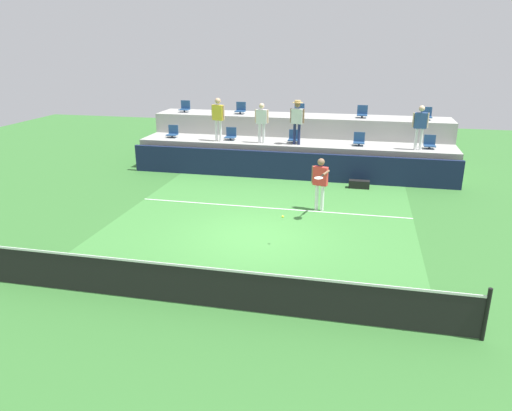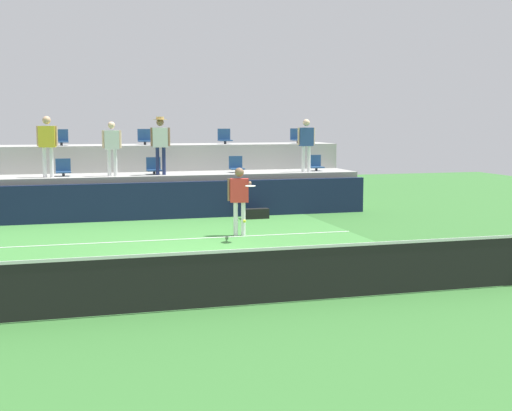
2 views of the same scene
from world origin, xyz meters
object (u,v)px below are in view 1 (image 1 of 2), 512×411
at_px(stadium_chair_lower_far_left, 173,132).
at_px(stadium_chair_upper_center, 299,111).
at_px(spectator_in_white, 218,115).
at_px(stadium_chair_lower_right, 359,140).
at_px(tennis_ball, 283,217).
at_px(tennis_player, 320,179).
at_px(stadium_chair_upper_far_left, 185,107).
at_px(stadium_chair_lower_far_right, 430,143).
at_px(stadium_chair_lower_center, 294,137).
at_px(stadium_chair_lower_left, 231,135).
at_px(stadium_chair_upper_right, 362,113).
at_px(stadium_chair_upper_left, 241,109).
at_px(equipment_bag, 359,184).
at_px(spectator_leaning_on_rail, 262,119).
at_px(stadium_chair_upper_far_right, 426,115).
at_px(spectator_with_hat, 297,118).
at_px(spectator_in_grey, 420,123).

bearing_deg(stadium_chair_lower_far_left, stadium_chair_upper_center, 18.83).
bearing_deg(stadium_chair_lower_far_left, spectator_in_white, -9.89).
relative_size(stadium_chair_lower_right, spectator_in_white, 0.29).
height_order(stadium_chair_upper_center, tennis_ball, stadium_chair_upper_center).
distance_m(tennis_player, tennis_ball, 3.15).
distance_m(stadium_chair_lower_far_left, stadium_chair_upper_far_left, 1.99).
bearing_deg(spectator_in_white, stadium_chair_lower_far_right, 2.59).
bearing_deg(stadium_chair_lower_center, stadium_chair_lower_left, 180.00).
distance_m(stadium_chair_lower_far_right, stadium_chair_upper_center, 5.75).
relative_size(stadium_chair_upper_far_left, stadium_chair_upper_right, 1.00).
relative_size(stadium_chair_lower_right, stadium_chair_upper_left, 1.00).
xyz_separation_m(stadium_chair_lower_far_right, equipment_bag, (-2.58, -1.85, -1.31)).
height_order(stadium_chair_lower_far_left, stadium_chair_lower_center, same).
height_order(stadium_chair_lower_far_right, spectator_in_white, spectator_in_white).
distance_m(stadium_chair_upper_center, spectator_leaning_on_rail, 2.51).
height_order(stadium_chair_lower_far_right, stadium_chair_upper_far_left, stadium_chair_upper_far_left).
distance_m(stadium_chair_lower_right, spectator_leaning_on_rail, 4.01).
relative_size(stadium_chair_lower_left, stadium_chair_lower_far_right, 1.00).
bearing_deg(equipment_bag, stadium_chair_upper_right, 91.32).
bearing_deg(tennis_ball, stadium_chair_upper_far_right, 64.97).
bearing_deg(stadium_chair_lower_center, spectator_leaning_on_rail, -163.40).
xyz_separation_m(stadium_chair_lower_far_left, spectator_with_hat, (5.50, -0.38, 0.87)).
bearing_deg(stadium_chair_lower_right, equipment_bag, -86.09).
height_order(stadium_chair_upper_right, tennis_ball, stadium_chair_upper_right).
height_order(stadium_chair_upper_right, spectator_with_hat, spectator_with_hat).
bearing_deg(stadium_chair_upper_right, stadium_chair_lower_right, -91.35).
distance_m(stadium_chair_upper_left, tennis_ball, 10.31).
bearing_deg(spectator_in_grey, spectator_leaning_on_rail, -180.00).
bearing_deg(stadium_chair_upper_far_left, spectator_leaning_on_rail, -27.97).
distance_m(stadium_chair_upper_left, equipment_bag, 6.94).
bearing_deg(stadium_chair_lower_left, spectator_with_hat, -7.61).
bearing_deg(stadium_chair_upper_left, stadium_chair_lower_center, -33.42).
bearing_deg(spectator_leaning_on_rail, equipment_bag, -19.95).
height_order(spectator_with_hat, tennis_ball, spectator_with_hat).
bearing_deg(spectator_in_white, stadium_chair_lower_center, 6.99).
distance_m(stadium_chair_upper_center, tennis_ball, 9.72).
xyz_separation_m(stadium_chair_lower_far_left, stadium_chair_upper_far_right, (10.64, 1.80, 0.85)).
relative_size(tennis_ball, equipment_bag, 0.09).
height_order(stadium_chair_lower_right, stadium_chair_upper_far_left, stadium_chair_upper_far_left).
bearing_deg(stadium_chair_upper_left, spectator_in_white, -100.47).
xyz_separation_m(stadium_chair_lower_far_right, spectator_in_grey, (-0.47, -0.38, 0.81)).
xyz_separation_m(stadium_chair_lower_left, spectator_in_white, (-0.42, -0.38, 0.87)).
bearing_deg(stadium_chair_lower_center, stadium_chair_upper_left, 146.58).
bearing_deg(stadium_chair_lower_left, stadium_chair_lower_far_left, 180.00).
xyz_separation_m(stadium_chair_upper_right, spectator_with_hat, (-2.52, -2.18, 0.02)).
bearing_deg(stadium_chair_upper_right, tennis_ball, -100.85).
bearing_deg(stadium_chair_upper_left, stadium_chair_upper_center, 0.00).
height_order(stadium_chair_upper_right, stadium_chair_upper_far_right, same).
bearing_deg(stadium_chair_lower_center, stadium_chair_upper_far_right, 18.72).
xyz_separation_m(stadium_chair_lower_far_right, spectator_in_white, (-8.47, -0.38, 0.87)).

